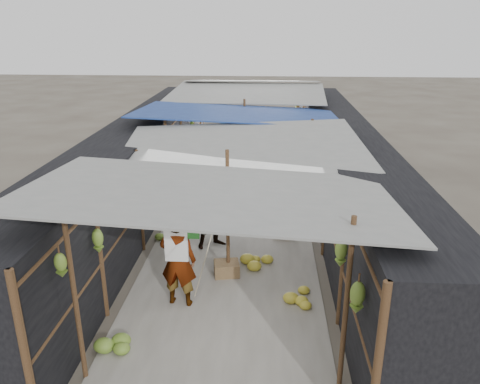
% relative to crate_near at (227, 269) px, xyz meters
% --- Properties ---
extents(ground, '(80.00, 80.00, 0.00)m').
position_rel_crate_near_xyz_m(ground, '(0.03, -2.97, -0.15)').
color(ground, '#6B6356').
rests_on(ground, ground).
extents(aisle_slab, '(3.60, 16.00, 0.02)m').
position_rel_crate_near_xyz_m(aisle_slab, '(0.03, 3.53, -0.14)').
color(aisle_slab, '#9E998E').
rests_on(aisle_slab, ground).
extents(stall_left, '(1.40, 15.00, 2.30)m').
position_rel_crate_near_xyz_m(stall_left, '(-2.67, 3.53, 1.00)').
color(stall_left, black).
rests_on(stall_left, ground).
extents(stall_right, '(1.40, 15.00, 2.30)m').
position_rel_crate_near_xyz_m(stall_right, '(2.73, 3.53, 1.00)').
color(stall_right, black).
rests_on(stall_right, ground).
extents(crate_near, '(0.55, 0.47, 0.29)m').
position_rel_crate_near_xyz_m(crate_near, '(0.00, 0.00, 0.00)').
color(crate_near, olive).
rests_on(crate_near, ground).
extents(crate_mid, '(0.51, 0.43, 0.29)m').
position_rel_crate_near_xyz_m(crate_mid, '(1.18, 1.88, -0.00)').
color(crate_mid, olive).
rests_on(crate_mid, ground).
extents(crate_back, '(0.50, 0.45, 0.26)m').
position_rel_crate_near_xyz_m(crate_back, '(-0.24, 5.91, -0.02)').
color(crate_back, olive).
rests_on(crate_back, ground).
extents(black_basin, '(0.63, 0.63, 0.19)m').
position_rel_crate_near_xyz_m(black_basin, '(1.04, 5.25, -0.05)').
color(black_basin, black).
rests_on(black_basin, ground).
extents(vendor_elderly, '(0.69, 0.50, 1.77)m').
position_rel_crate_near_xyz_m(vendor_elderly, '(-0.75, -1.04, 0.74)').
color(vendor_elderly, silver).
rests_on(vendor_elderly, ground).
extents(shopper_blue, '(1.04, 0.97, 1.70)m').
position_rel_crate_near_xyz_m(shopper_blue, '(-0.37, 1.28, 0.70)').
color(shopper_blue, '#2157A8').
rests_on(shopper_blue, ground).
extents(vendor_seated, '(0.36, 0.54, 0.78)m').
position_rel_crate_near_xyz_m(vendor_seated, '(1.05, 6.35, 0.24)').
color(vendor_seated, '#504945').
rests_on(vendor_seated, ground).
extents(market_canopy, '(5.62, 15.20, 2.77)m').
position_rel_crate_near_xyz_m(market_canopy, '(0.06, 3.86, 2.26)').
color(market_canopy, brown).
rests_on(market_canopy, ground).
extents(hanging_bananas, '(3.96, 14.03, 0.84)m').
position_rel_crate_near_xyz_m(hanging_bananas, '(0.02, 3.66, 1.50)').
color(hanging_bananas, olive).
rests_on(hanging_bananas, ground).
extents(floor_bananas, '(3.83, 11.31, 0.35)m').
position_rel_crate_near_xyz_m(floor_bananas, '(-0.06, 2.92, 0.01)').
color(floor_bananas, olive).
rests_on(floor_bananas, ground).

